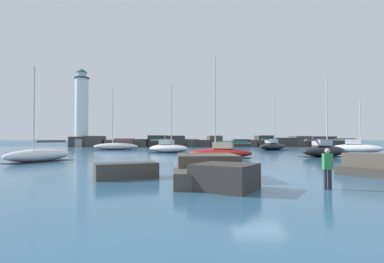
{
  "coord_description": "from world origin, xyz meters",
  "views": [
    {
      "loc": [
        -3.34,
        -14.77,
        2.07
      ],
      "look_at": [
        -2.97,
        33.79,
        3.07
      ],
      "focal_mm": 28.0,
      "sensor_mm": 36.0,
      "label": 1
    }
  ],
  "objects": [
    {
      "name": "sailboat_moored_1",
      "position": [
        -0.17,
        16.16,
        0.6
      ],
      "size": [
        7.0,
        4.22,
        10.66
      ],
      "color": "maroon",
      "rests_on": "ground"
    },
    {
      "name": "lighthouse",
      "position": [
        -27.95,
        53.3,
        7.95
      ],
      "size": [
        3.92,
        3.92,
        17.82
      ],
      "color": "gray",
      "rests_on": "ground"
    },
    {
      "name": "sailboat_moored_4",
      "position": [
        -15.75,
        35.57,
        0.62
      ],
      "size": [
        7.47,
        2.69,
        10.56
      ],
      "color": "silver",
      "rests_on": "ground"
    },
    {
      "name": "ground_plane",
      "position": [
        0.0,
        0.0,
        0.0
      ],
      "size": [
        600.0,
        600.0,
        0.0
      ],
      "primitive_type": "plane",
      "color": "#336084"
    },
    {
      "name": "sailboat_moored_3",
      "position": [
        -16.34,
        11.08,
        0.58
      ],
      "size": [
        4.59,
        6.19,
        8.15
      ],
      "color": "white",
      "rests_on": "ground"
    },
    {
      "name": "breakwater_jetty",
      "position": [
        1.11,
        53.98,
        1.06
      ],
      "size": [
        64.13,
        6.65,
        2.59
      ],
      "color": "#383330",
      "rests_on": "ground"
    },
    {
      "name": "sailboat_moored_6",
      "position": [
        -6.27,
        26.22,
        0.68
      ],
      "size": [
        6.3,
        4.52,
        9.47
      ],
      "color": "white",
      "rests_on": "ground"
    },
    {
      "name": "person_on_rocks",
      "position": [
        2.2,
        -2.78,
        0.92
      ],
      "size": [
        0.36,
        0.22,
        1.65
      ],
      "color": "#282833",
      "rests_on": "ground"
    },
    {
      "name": "open_sea_beyond",
      "position": [
        0.0,
        113.9,
        0.0
      ],
      "size": [
        400.0,
        116.0,
        0.01
      ],
      "color": "#235175",
      "rests_on": "ground"
    },
    {
      "name": "sailboat_moored_5",
      "position": [
        10.31,
        34.39,
        0.69
      ],
      "size": [
        6.41,
        6.02,
        8.93
      ],
      "color": "black",
      "rests_on": "ground"
    },
    {
      "name": "sailboat_moored_2",
      "position": [
        19.52,
        26.12,
        0.68
      ],
      "size": [
        6.31,
        5.59,
        7.22
      ],
      "color": "white",
      "rests_on": "ground"
    },
    {
      "name": "foreground_rocks",
      "position": [
        -0.03,
        -0.03,
        0.51
      ],
      "size": [
        16.98,
        7.58,
        1.23
      ],
      "color": "#4C443D",
      "rests_on": "ground"
    },
    {
      "name": "sailboat_moored_0",
      "position": [
        11.07,
        17.22,
        0.71
      ],
      "size": [
        5.73,
        3.83,
        8.64
      ],
      "color": "black",
      "rests_on": "ground"
    }
  ]
}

